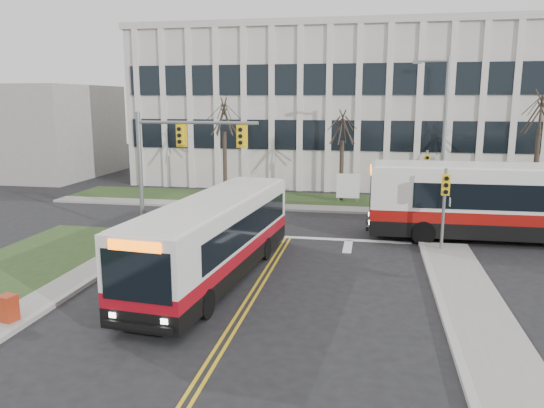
{
  "coord_description": "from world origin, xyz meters",
  "views": [
    {
      "loc": [
        3.94,
        -17.21,
        6.79
      ],
      "look_at": [
        -0.54,
        6.57,
        2.0
      ],
      "focal_mm": 35.0,
      "sensor_mm": 36.0,
      "label": 1
    }
  ],
  "objects_px": {
    "bus_main": "(215,240)",
    "newspaper_box_red": "(8,310)",
    "directory_sign": "(348,186)",
    "streetlight": "(442,126)",
    "bus_cross": "(514,204)"
  },
  "relations": [
    {
      "from": "bus_main",
      "to": "newspaper_box_red",
      "type": "bearing_deg",
      "value": -127.75
    },
    {
      "from": "streetlight",
      "to": "bus_main",
      "type": "height_order",
      "value": "streetlight"
    },
    {
      "from": "directory_sign",
      "to": "newspaper_box_red",
      "type": "relative_size",
      "value": 2.11
    },
    {
      "from": "directory_sign",
      "to": "bus_cross",
      "type": "xyz_separation_m",
      "value": [
        8.29,
        -8.0,
        0.65
      ]
    },
    {
      "from": "directory_sign",
      "to": "bus_main",
      "type": "distance_m",
      "value": 16.5
    },
    {
      "from": "directory_sign",
      "to": "newspaper_box_red",
      "type": "xyz_separation_m",
      "value": [
        -9.3,
        -21.25,
        -0.7
      ]
    },
    {
      "from": "streetlight",
      "to": "newspaper_box_red",
      "type": "distance_m",
      "value": 25.3
    },
    {
      "from": "streetlight",
      "to": "bus_main",
      "type": "xyz_separation_m",
      "value": [
        -9.84,
        -14.63,
        -3.66
      ]
    },
    {
      "from": "directory_sign",
      "to": "newspaper_box_red",
      "type": "distance_m",
      "value": 23.21
    },
    {
      "from": "streetlight",
      "to": "directory_sign",
      "type": "distance_m",
      "value": 6.96
    },
    {
      "from": "newspaper_box_red",
      "to": "directory_sign",
      "type": "bearing_deg",
      "value": 79.28
    },
    {
      "from": "bus_main",
      "to": "newspaper_box_red",
      "type": "xyz_separation_m",
      "value": [
        -4.99,
        -5.32,
        -1.06
      ]
    },
    {
      "from": "bus_main",
      "to": "streetlight",
      "type": "bearing_deg",
      "value": 61.46
    },
    {
      "from": "streetlight",
      "to": "bus_cross",
      "type": "relative_size",
      "value": 0.67
    },
    {
      "from": "streetlight",
      "to": "bus_cross",
      "type": "height_order",
      "value": "streetlight"
    }
  ]
}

